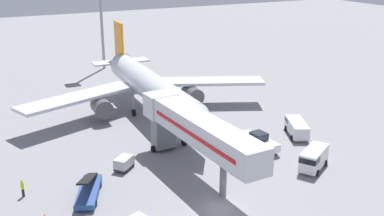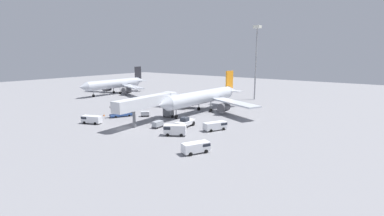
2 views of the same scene
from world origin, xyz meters
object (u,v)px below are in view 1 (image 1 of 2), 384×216
Objects in this scene: baggage_cart_near_right at (124,163)px; baggage_cart_outer_right at (243,166)px; jet_bridge at (193,128)px; ground_crew_worker_foreground at (23,188)px; belt_loader_truck at (89,190)px; service_van_mid_left at (313,158)px; pushback_tug at (257,142)px; airplane_at_gate at (149,86)px; service_van_rear_right at (297,127)px.

baggage_cart_outer_right reaches higher than baggage_cart_near_right.
jet_bridge is 18.28m from ground_crew_worker_foreground.
belt_loader_truck is 24.66m from service_van_mid_left.
belt_loader_truck is at bearing -174.72° from pushback_tug.
baggage_cart_near_right is 13.26m from baggage_cart_outer_right.
service_van_mid_left is 21.18m from baggage_cart_near_right.
belt_loader_truck is (-14.54, -20.06, -3.71)m from airplane_at_gate.
service_van_mid_left is (24.10, -5.22, 0.58)m from belt_loader_truck.
service_van_mid_left is 0.86× the size of service_van_rear_right.
service_van_rear_right is (7.55, 1.86, 0.00)m from pushback_tug.
pushback_tug is 21.55m from belt_loader_truck.
pushback_tug is 2.18× the size of baggage_cart_outer_right.
baggage_cart_near_right is (-18.95, 9.46, -0.53)m from service_van_mid_left.
jet_bridge is 3.40× the size of pushback_tug.
pushback_tug is at bearing -166.13° from service_van_rear_right.
ground_crew_worker_foreground is (-27.30, 0.94, -0.15)m from pushback_tug.
airplane_at_gate is at bearing 59.32° from baggage_cart_near_right.
baggage_cart_near_right is (-16.30, 2.26, -0.31)m from pushback_tug.
service_van_mid_left is 2.79× the size of ground_crew_worker_foreground.
airplane_at_gate is 20.98× the size of ground_crew_worker_foreground.
jet_bridge is at bearing 0.31° from belt_loader_truck.
service_van_rear_right is at bearing 7.55° from belt_loader_truck.
baggage_cart_near_right is at bearing 153.46° from service_van_mid_left.
service_van_rear_right reaches higher than baggage_cart_outer_right.
belt_loader_truck is at bearing -26.59° from ground_crew_worker_foreground.
airplane_at_gate is 26.86m from ground_crew_worker_foreground.
jet_bridge is 7.10m from baggage_cart_outer_right.
ground_crew_worker_foreground is (-20.38, -17.14, -3.50)m from airplane_at_gate.
service_van_mid_left is at bearing -12.22° from belt_loader_truck.
jet_bridge reaches higher than ground_crew_worker_foreground.
service_van_rear_right is at bearing 61.60° from service_van_mid_left.
service_van_mid_left is at bearing -69.83° from pushback_tug.
airplane_at_gate reaches higher than service_van_rear_right.
pushback_tug is 2.30× the size of baggage_cart_near_right.
service_van_mid_left is 10.31m from service_van_rear_right.
belt_loader_truck reaches higher than pushback_tug.
service_van_mid_left is at bearing -23.02° from jet_bridge.
belt_loader_truck is (-21.45, -1.98, -0.36)m from pushback_tug.
service_van_rear_right is at bearing 13.87° from pushback_tug.
jet_bridge is 11.53× the size of ground_crew_worker_foreground.
belt_loader_truck reaches higher than ground_crew_worker_foreground.
baggage_cart_near_right is at bearing 6.83° from ground_crew_worker_foreground.
pushback_tug is at bearing 5.28° from belt_loader_truck.
airplane_at_gate is 18.76m from baggage_cart_near_right.
airplane_at_gate is 20.23m from jet_bridge.
baggage_cart_outer_right is 1.55× the size of ground_crew_worker_foreground.
ground_crew_worker_foreground is at bearing -178.49° from service_van_rear_right.
service_van_rear_right is at bearing -48.27° from airplane_at_gate.
belt_loader_truck reaches higher than baggage_cart_outer_right.
service_van_mid_left is at bearing -26.54° from baggage_cart_near_right.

